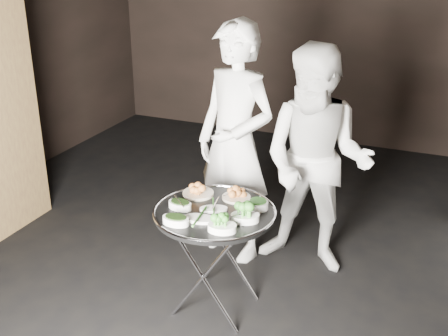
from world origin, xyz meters
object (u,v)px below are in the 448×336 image
at_px(tray_stand, 215,256).
at_px(serving_tray, 215,212).
at_px(waiter_right, 316,162).
at_px(waiter_left, 235,144).

xyz_separation_m(tray_stand, serving_tray, (0.00, -0.00, 0.32)).
distance_m(tray_stand, waiter_right, 0.99).
relative_size(tray_stand, waiter_left, 0.39).
xyz_separation_m(waiter_left, waiter_right, (0.60, 0.04, -0.06)).
height_order(tray_stand, waiter_left, waiter_left).
height_order(tray_stand, serving_tray, serving_tray).
distance_m(serving_tray, waiter_left, 0.77).
distance_m(waiter_left, waiter_right, 0.60).
distance_m(tray_stand, waiter_left, 0.90).
relative_size(serving_tray, waiter_right, 0.46).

